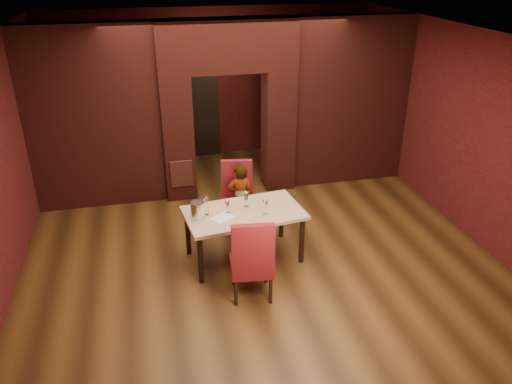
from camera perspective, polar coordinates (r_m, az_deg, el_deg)
floor at (r=8.09m, az=-0.35°, el=-5.66°), size 8.00×8.00×0.00m
ceiling at (r=6.96m, az=-0.43°, el=17.37°), size 7.00×8.00×0.04m
wall_back at (r=11.14m, az=-5.03°, el=12.19°), size 7.00×0.04×3.20m
wall_front at (r=4.08m, az=12.55°, el=-15.23°), size 7.00×0.04×3.20m
wall_right at (r=8.78m, az=22.64°, el=6.46°), size 0.04×8.00×3.20m
pillar_left at (r=9.26m, az=-8.92°, el=6.18°), size 0.55×0.55×2.30m
pillar_right at (r=9.57m, az=2.55°, el=7.12°), size 0.55×0.55×2.30m
lintel at (r=8.97m, az=-3.35°, el=16.38°), size 2.45×0.55×0.90m
wing_wall_left at (r=9.15m, az=-18.03°, el=7.93°), size 2.28×0.35×3.20m
wing_wall_right at (r=9.89m, az=10.64°, el=10.08°), size 2.28×0.35×3.20m
vent_panel at (r=9.21m, az=-8.50°, el=2.07°), size 0.40×0.03×0.50m
rear_door at (r=11.18m, az=-6.93°, el=9.23°), size 0.90×0.08×2.10m
rear_door_frame at (r=11.14m, az=-6.91°, el=9.17°), size 1.02×0.04×2.22m
dining_table at (r=7.48m, az=-1.37°, el=-4.93°), size 1.81×1.15×0.80m
chair_far at (r=8.22m, az=-2.15°, el=-0.58°), size 0.60×0.60×1.14m
chair_near at (r=6.63m, az=-0.53°, el=-7.33°), size 0.61×0.61×1.21m
person_seated at (r=8.16m, az=-1.81°, el=-0.69°), size 0.44×0.30×1.16m
wine_glass_a at (r=7.20m, az=-3.29°, el=-1.72°), size 0.08×0.08×0.20m
wine_glass_b at (r=7.37m, az=-1.13°, el=-0.85°), size 0.09×0.09×0.23m
wine_glass_c at (r=7.17m, az=1.08°, el=-1.74°), size 0.09×0.09×0.22m
tasting_sheet at (r=7.13m, az=-3.89°, el=-2.94°), size 0.39×0.37×0.00m
wine_bucket at (r=7.11m, az=-6.67°, el=-2.07°), size 0.20×0.20×0.25m
water_bottle at (r=7.16m, az=-5.72°, el=-1.54°), size 0.07×0.07×0.29m
potted_plant at (r=8.78m, az=3.23°, el=-1.23°), size 0.47×0.42×0.47m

